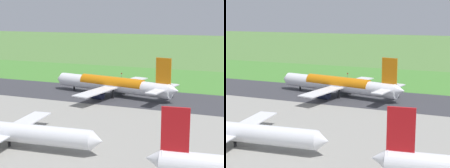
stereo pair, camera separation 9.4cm
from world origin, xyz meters
The scene contains 7 objects.
ground_plane centered at (0.00, 0.00, 0.00)m, with size 800.00×800.00×0.00m, color #547F3D.
runway_asphalt centered at (0.00, 0.00, 0.03)m, with size 600.00×30.23×0.06m, color #38383D.
grass_verge_foreground centered at (0.00, -34.57, 0.02)m, with size 600.00×80.00×0.04m, color #478534.
airliner_main centered at (-6.72, 0.07, 4.35)m, with size 53.90×44.35×15.88m.
airliner_parked_mid centered at (-4.05, 60.04, 3.72)m, with size 46.70×38.25×13.63m.
no_stopping_sign centered at (4.17, -38.57, 1.40)m, with size 0.60×0.10×2.33m.
traffic_cone_orange centered at (10.92, -33.74, 0.28)m, with size 0.40×0.40×0.55m, color orange.
Camera 1 is at (-58.12, 128.77, 31.10)m, focal length 59.89 mm.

